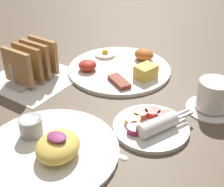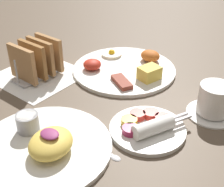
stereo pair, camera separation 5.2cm
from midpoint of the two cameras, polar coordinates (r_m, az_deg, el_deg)
ground_plane at (r=0.78m, az=-2.21°, el=-1.70°), size 3.00×3.00×0.00m
napkin_flat at (r=0.92m, az=-11.67°, el=3.23°), size 0.22×0.22×0.00m
plate_breakfast at (r=0.92m, az=4.09°, el=4.67°), size 0.30×0.30×0.05m
plate_condiments at (r=0.69m, az=8.72°, el=-6.11°), size 0.17×0.17×0.04m
plate_foreground at (r=0.64m, az=-10.04°, el=-9.11°), size 0.28×0.28×0.06m
toast_rack at (r=0.89m, az=-12.02°, el=6.05°), size 0.10×0.15×0.10m
coffee_cup at (r=0.76m, az=20.06°, el=-1.41°), size 0.12×0.12×0.08m
teaspoon at (r=0.64m, az=0.97°, el=-10.10°), size 0.13×0.03×0.01m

